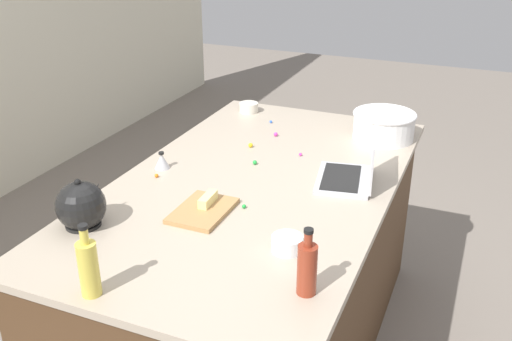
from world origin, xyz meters
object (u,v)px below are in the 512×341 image
butter_stick_left (208,199)px  kitchen_timer (162,161)px  kettle (81,206)px  bottle_soy (307,268)px  bottle_oil (88,267)px  ramekin_small (249,107)px  mixing_bowl_large (384,125)px  ramekin_medium (287,244)px  cutting_board (203,211)px  laptop (353,172)px

butter_stick_left → kitchen_timer: (0.25, 0.36, -0.00)m
kettle → butter_stick_left: kettle is taller
bottle_soy → butter_stick_left: bearing=54.6°
bottle_oil → ramekin_small: 1.75m
mixing_bowl_large → ramekin_medium: mixing_bowl_large is taller
mixing_bowl_large → butter_stick_left: 1.10m
kitchen_timer → mixing_bowl_large: bearing=-48.2°
bottle_oil → cutting_board: bottle_oil is taller
bottle_soy → ramekin_small: 1.69m
bottle_oil → mixing_bowl_large: bearing=-18.5°
ramekin_small → mixing_bowl_large: bearing=-98.5°
kettle → ramekin_medium: kettle is taller
mixing_bowl_large → kitchen_timer: mixing_bowl_large is taller
laptop → kettle: 1.09m
bottle_oil → bottle_soy: bottle_oil is taller
ramekin_small → kitchen_timer: bearing=176.9°
kettle → kitchen_timer: bearing=0.1°
bottle_oil → ramekin_medium: bottle_oil is taller
laptop → ramekin_medium: (-0.60, 0.07, -0.02)m
ramekin_medium → kettle: bearing=99.7°
mixing_bowl_large → cutting_board: size_ratio=1.17×
mixing_bowl_large → ramekin_medium: (-1.16, 0.08, -0.04)m
ramekin_small → ramekin_medium: same height
laptop → bottle_oil: bottle_oil is taller
bottle_soy → kettle: bottle_soy is taller
mixing_bowl_large → butter_stick_left: size_ratio=2.83×
kitchen_timer → ramekin_medium: bearing=-119.6°
mixing_bowl_large → kettle: kettle is taller
bottle_oil → bottle_soy: size_ratio=1.08×
bottle_soy → ramekin_medium: bearing=34.0°
bottle_soy → butter_stick_left: size_ratio=2.00×
mixing_bowl_large → cutting_board: mixing_bowl_large is taller
kettle → ramekin_small: 1.41m
kettle → kitchen_timer: size_ratio=2.77×
cutting_board → ramekin_small: 1.19m
laptop → kettle: laptop is taller
kettle → butter_stick_left: (0.30, -0.36, -0.04)m
mixing_bowl_large → bottle_oil: 1.70m
bottle_oil → kettle: bearing=41.2°
laptop → kitchen_timer: size_ratio=4.47×
ramekin_small → kitchen_timer: (-0.86, 0.05, 0.01)m
bottle_soy → ramekin_medium: size_ratio=2.04×
mixing_bowl_large → kitchen_timer: (-0.74, 0.83, -0.04)m
kettle → butter_stick_left: bearing=-50.2°
butter_stick_left → ramekin_medium: (-0.17, -0.39, -0.01)m
kitchen_timer → cutting_board: bearing=-129.7°
kettle → ramekin_small: (1.40, -0.05, -0.05)m
ramekin_small → cutting_board: bearing=-164.9°
mixing_bowl_large → kitchen_timer: size_ratio=4.05×
cutting_board → ramekin_medium: 0.41m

